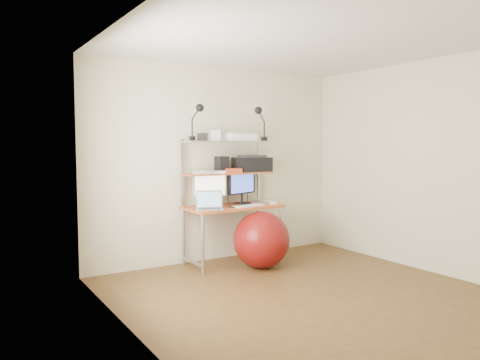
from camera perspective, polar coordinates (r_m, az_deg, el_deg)
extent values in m
plane|color=brown|center=(4.88, 8.17, -13.68)|extent=(3.60, 3.60, 0.00)
plane|color=silver|center=(4.74, 8.51, 16.41)|extent=(3.60, 3.60, 0.00)
plane|color=beige|center=(6.12, -2.65, 1.96)|extent=(3.60, 0.00, 3.60)
plane|color=beige|center=(3.74, -13.17, 0.30)|extent=(0.00, 3.60, 3.60)
plane|color=beige|center=(5.97, 21.62, 1.60)|extent=(0.00, 3.60, 3.60)
cube|color=#C65526|center=(5.86, -0.90, -3.29)|extent=(1.20, 0.60, 0.03)
cylinder|color=#B2B1B6|center=(5.43, -4.56, -7.89)|extent=(0.04, 0.04, 0.71)
cylinder|color=#B2B1B6|center=(5.89, -6.92, -6.94)|extent=(0.04, 0.04, 0.71)
cylinder|color=#B2B1B6|center=(6.02, 5.00, -6.68)|extent=(0.04, 0.04, 0.71)
cylinder|color=#B2B1B6|center=(6.43, 2.19, -5.94)|extent=(0.04, 0.04, 0.71)
cube|color=#B2B1B6|center=(5.78, -7.08, 0.80)|extent=(0.03, 0.04, 0.84)
cube|color=#B2B1B6|center=(6.35, 2.29, 1.15)|extent=(0.03, 0.04, 0.84)
cube|color=#C65526|center=(5.93, -1.55, 0.82)|extent=(1.18, 0.34, 0.02)
cube|color=#B2B1B6|center=(5.92, -1.56, 4.69)|extent=(1.18, 0.34, 0.02)
cube|color=white|center=(6.68, 3.85, -6.05)|extent=(0.08, 0.01, 0.12)
cube|color=#BBBBC0|center=(5.78, -3.62, -3.19)|extent=(0.22, 0.18, 0.01)
cylinder|color=#BBBBC0|center=(5.79, -3.72, -2.57)|extent=(0.03, 0.03, 0.11)
cube|color=#BBBBC0|center=(5.76, -3.73, -0.46)|extent=(0.43, 0.11, 0.32)
plane|color=white|center=(5.75, -3.65, -0.47)|extent=(0.38, 0.07, 0.39)
cube|color=black|center=(6.05, 0.34, -2.84)|extent=(0.22, 0.19, 0.01)
cylinder|color=black|center=(6.06, 0.24, -2.22)|extent=(0.03, 0.03, 0.11)
cube|color=black|center=(6.04, 0.24, -0.25)|extent=(0.49, 0.19, 0.31)
plane|color=#4263E0|center=(6.02, 0.33, -0.26)|extent=(0.43, 0.15, 0.46)
cube|color=silver|center=(5.51, -3.71, -3.57)|extent=(0.38, 0.33, 0.02)
cube|color=#2F2F31|center=(5.51, -3.71, -3.47)|extent=(0.30, 0.23, 0.00)
cube|color=silver|center=(5.60, -3.78, -2.31)|extent=(0.31, 0.19, 0.20)
plane|color=#6992B0|center=(5.60, -3.78, -2.31)|extent=(0.29, 0.19, 0.27)
cube|color=white|center=(5.80, 1.05, -3.16)|extent=(0.47, 0.21, 0.01)
cube|color=white|center=(6.06, 4.05, -2.80)|extent=(0.09, 0.07, 0.02)
cube|color=silver|center=(6.18, 2.72, -2.58)|extent=(0.25, 0.25, 0.04)
cube|color=black|center=(5.72, -0.86, -3.29)|extent=(0.08, 0.14, 0.01)
cube|color=black|center=(6.12, 1.48, 1.90)|extent=(0.45, 0.31, 0.18)
cube|color=#2F2F31|center=(6.11, 1.48, 2.91)|extent=(0.31, 0.23, 0.03)
cube|color=black|center=(5.90, -2.23, 1.91)|extent=(0.15, 0.15, 0.21)
cube|color=#B6361D|center=(5.87, -0.84, 1.17)|extent=(0.22, 0.17, 0.06)
cube|color=white|center=(6.03, -0.10, 5.22)|extent=(0.42, 0.29, 0.09)
cube|color=#BBBBC0|center=(6.03, -0.10, 5.73)|extent=(0.35, 0.22, 0.02)
cube|color=white|center=(5.81, -3.06, 5.43)|extent=(0.12, 0.11, 0.13)
cube|color=#2F2F31|center=(5.81, -4.59, 5.26)|extent=(0.11, 0.11, 0.09)
cube|color=black|center=(5.62, -5.85, 5.07)|extent=(0.05, 0.07, 0.05)
cylinder|color=black|center=(5.62, -5.86, 6.35)|extent=(0.02, 0.02, 0.20)
sphere|color=black|center=(5.67, -4.92, 8.77)|extent=(0.10, 0.10, 0.10)
cube|color=black|center=(6.12, 2.97, 5.03)|extent=(0.05, 0.06, 0.05)
cylinder|color=black|center=(6.12, 2.97, 6.20)|extent=(0.02, 0.02, 0.19)
sphere|color=black|center=(6.07, 2.26, 8.48)|extent=(0.10, 0.10, 0.10)
sphere|color=maroon|center=(5.74, 2.62, -7.31)|extent=(0.69, 0.69, 0.69)
cube|color=white|center=(5.76, -5.01, 0.83)|extent=(0.26, 0.31, 0.00)
cube|color=white|center=(5.73, -4.11, 0.87)|extent=(0.31, 0.34, 0.00)
cube|color=white|center=(5.78, -5.13, 0.94)|extent=(0.28, 0.33, 0.00)
cube|color=white|center=(5.77, -3.96, 0.99)|extent=(0.26, 0.32, 0.00)
cube|color=white|center=(5.74, -4.97, 1.02)|extent=(0.32, 0.35, 0.00)
cube|color=white|center=(5.78, -4.39, 1.10)|extent=(0.30, 0.34, 0.00)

